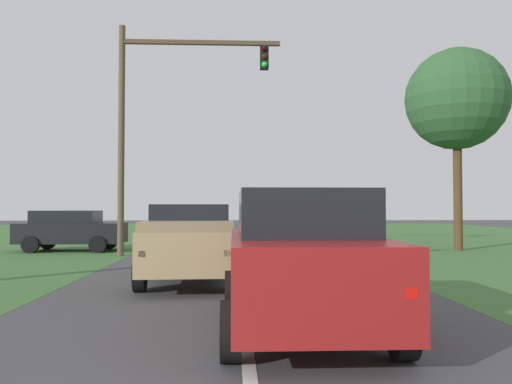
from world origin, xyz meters
TOP-DOWN VIEW (x-y plane):
  - ground_plane at (0.00, 9.75)m, footprint 120.00×120.00m
  - red_suv_near at (0.81, 4.66)m, footprint 2.28×4.54m
  - pickup_truck_lead at (-1.22, 9.88)m, footprint 2.42×5.55m
  - traffic_light at (-3.00, 16.55)m, footprint 6.10×0.40m
  - keep_moving_sign at (4.52, 15.18)m, footprint 0.60×0.09m
  - oak_tree_right at (9.27, 18.37)m, footprint 4.28×4.28m
  - crossing_suv_far at (-6.93, 18.79)m, footprint 4.27×2.09m

SIDE VIEW (x-z plane):
  - ground_plane at x=0.00m, z-range 0.00..0.00m
  - crossing_suv_far at x=-6.93m, z-range 0.05..1.73m
  - pickup_truck_lead at x=-1.22m, z-range 0.04..1.92m
  - red_suv_near at x=0.81m, z-range 0.04..2.09m
  - keep_moving_sign at x=4.52m, z-range 0.33..2.62m
  - traffic_light at x=-3.00m, z-range 1.22..9.88m
  - oak_tree_right at x=9.27m, z-range 2.10..10.64m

